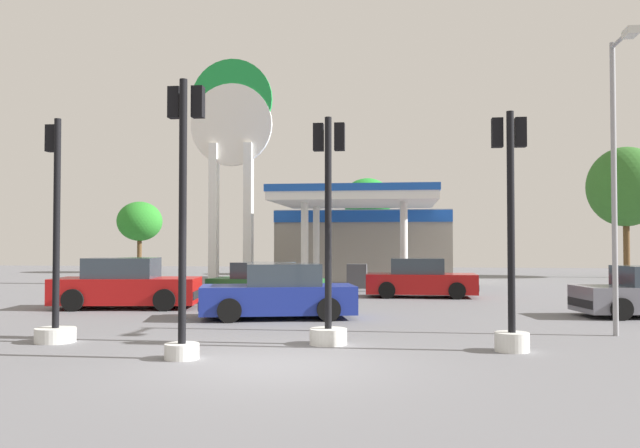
% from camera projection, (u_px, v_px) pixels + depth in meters
% --- Properties ---
extents(ground_plane, '(90.00, 90.00, 0.00)m').
position_uv_depth(ground_plane, '(273.00, 364.00, 11.18)').
color(ground_plane, slate).
rests_on(ground_plane, ground).
extents(gas_station, '(9.18, 13.02, 4.48)m').
position_uv_depth(gas_station, '(364.00, 240.00, 35.51)').
color(gas_station, gray).
rests_on(gas_station, ground).
extents(station_pole_sign, '(4.07, 0.56, 11.13)m').
position_uv_depth(station_pole_sign, '(231.00, 142.00, 32.31)').
color(station_pole_sign, white).
rests_on(station_pole_sign, ground).
extents(car_0, '(4.13, 2.31, 1.40)m').
position_uv_depth(car_0, '(266.00, 285.00, 22.52)').
color(car_0, black).
rests_on(car_0, ground).
extents(car_1, '(4.66, 2.52, 1.59)m').
position_uv_depth(car_1, '(126.00, 285.00, 20.72)').
color(car_1, black).
rests_on(car_1, ground).
extents(car_3, '(4.13, 1.91, 1.47)m').
position_uv_depth(car_3, '(420.00, 280.00, 24.95)').
color(car_3, black).
rests_on(car_3, ground).
extents(car_4, '(4.45, 2.65, 1.49)m').
position_uv_depth(car_4, '(279.00, 294.00, 17.94)').
color(car_4, black).
rests_on(car_4, ground).
extents(traffic_signal_0, '(0.76, 0.76, 4.64)m').
position_uv_depth(traffic_signal_0, '(328.00, 267.00, 13.40)').
color(traffic_signal_0, silver).
rests_on(traffic_signal_0, ground).
extents(traffic_signal_1, '(0.82, 0.82, 4.66)m').
position_uv_depth(traffic_signal_1, '(55.00, 284.00, 13.68)').
color(traffic_signal_1, silver).
rests_on(traffic_signal_1, ground).
extents(traffic_signal_2, '(0.65, 0.66, 5.00)m').
position_uv_depth(traffic_signal_2, '(183.00, 237.00, 11.76)').
color(traffic_signal_2, silver).
rests_on(traffic_signal_2, ground).
extents(traffic_signal_3, '(0.65, 0.68, 4.58)m').
position_uv_depth(traffic_signal_3, '(511.00, 261.00, 12.56)').
color(traffic_signal_3, silver).
rests_on(traffic_signal_3, ground).
extents(tree_0, '(3.09, 3.09, 4.92)m').
position_uv_depth(tree_0, '(140.00, 222.00, 45.51)').
color(tree_0, brown).
rests_on(tree_0, ground).
extents(tree_1, '(3.20, 3.20, 6.25)m').
position_uv_depth(tree_1, '(367.00, 200.00, 42.52)').
color(tree_1, brown).
rests_on(tree_1, ground).
extents(tree_2, '(4.50, 4.50, 7.81)m').
position_uv_depth(tree_2, '(626.00, 187.00, 39.29)').
color(tree_2, brown).
rests_on(tree_2, ground).
extents(corner_streetlamp, '(0.24, 1.48, 6.56)m').
position_uv_depth(corner_streetlamp, '(617.00, 156.00, 14.46)').
color(corner_streetlamp, gray).
rests_on(corner_streetlamp, ground).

